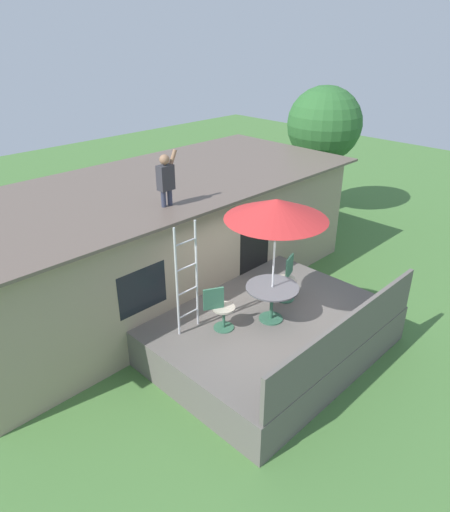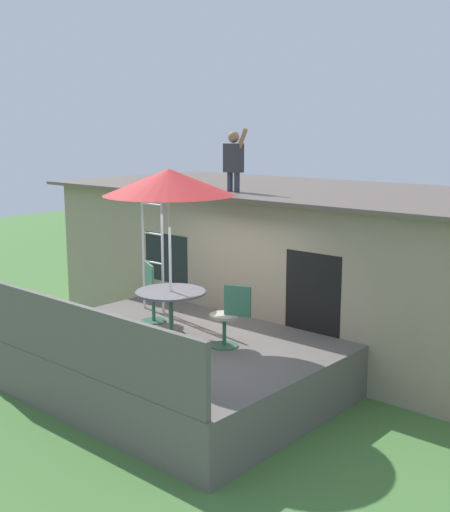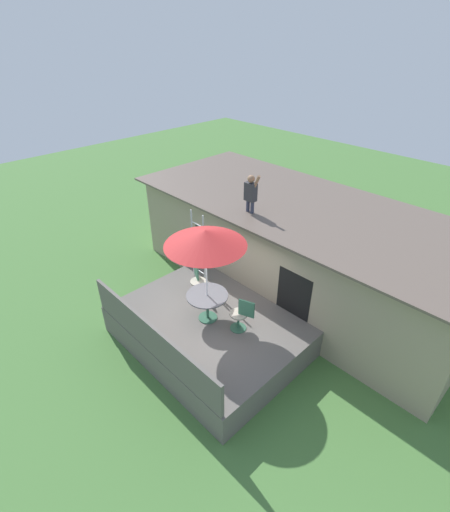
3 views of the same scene
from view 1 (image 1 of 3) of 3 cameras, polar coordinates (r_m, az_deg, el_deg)
The scene contains 11 objects.
ground_plane at distance 10.06m, azimuth 5.13°, elevation -11.15°, with size 40.00×40.00×0.00m, color #477538.
house at distance 11.61m, azimuth -8.27°, elevation 2.21°, with size 10.50×4.50×2.81m.
deck at distance 9.82m, azimuth 5.22°, elevation -9.30°, with size 4.68×3.66×0.80m, color #605B56.
deck_railing at distance 8.54m, azimuth 14.75°, elevation -9.34°, with size 4.58×0.08×0.90m, color #605B56.
patio_table at distance 9.22m, azimuth 5.74°, elevation -4.61°, with size 1.04×1.04×0.74m.
patio_umbrella at distance 8.45m, azimuth 6.27°, elevation 5.68°, with size 1.90×1.90×2.54m.
step_ladder at distance 8.66m, azimuth -4.66°, elevation -2.82°, with size 0.52×0.04×2.20m.
person_figure at distance 9.42m, azimuth -7.20°, elevation 9.56°, with size 0.47×0.20×1.11m.
patio_chair_left at distance 8.97m, azimuth -0.60°, elevation -6.41°, with size 0.58×0.44×0.92m.
patio_chair_right at distance 10.05m, azimuth 7.53°, elevation -2.76°, with size 0.60×0.44×0.92m.
backyard_tree at distance 16.35m, azimuth 11.98°, elevation 15.30°, with size 2.45×2.45×4.37m.
Camera 1 is at (-6.25, -4.97, 6.12)m, focal length 32.89 mm.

